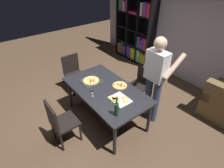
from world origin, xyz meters
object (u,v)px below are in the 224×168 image
second_pizza_plain (120,85)px  kitchen_scissors (92,92)px  chair_far_side (141,82)px  person_serving_pizza (156,77)px  bookshelf (136,32)px  wine_bottle (117,109)px  chair_near_camera (60,121)px  pepperoni_pizza_on_tray (91,81)px  dining_table (106,92)px  chair_left_end (73,71)px

second_pizza_plain → kitchen_scissors: bearing=-105.9°
chair_far_side → person_serving_pizza: person_serving_pizza is taller
bookshelf → person_serving_pizza: bearing=-36.5°
wine_bottle → second_pizza_plain: 0.79m
chair_near_camera → bookshelf: size_ratio=0.46×
person_serving_pizza → pepperoni_pizza_on_tray: 1.25m
dining_table → bookshelf: (-1.67, 2.38, 0.22)m
dining_table → pepperoni_pizza_on_tray: (-0.38, -0.08, 0.09)m
dining_table → kitchen_scissors: size_ratio=8.78×
chair_far_side → second_pizza_plain: 0.75m
dining_table → person_serving_pizza: 0.97m
pepperoni_pizza_on_tray → kitchen_scissors: size_ratio=1.97×
pepperoni_pizza_on_tray → kitchen_scissors: 0.37m
chair_near_camera → dining_table: bearing=90.0°
dining_table → pepperoni_pizza_on_tray: pepperoni_pizza_on_tray is taller
kitchen_scissors → chair_left_end: bearing=168.3°
chair_far_side → kitchen_scissors: size_ratio=4.59×
bookshelf → kitchen_scissors: (1.61, -2.64, -0.15)m
wine_bottle → chair_left_end: bearing=172.3°
chair_far_side → person_serving_pizza: size_ratio=0.51×
chair_near_camera → second_pizza_plain: (0.09, 1.24, 0.25)m
chair_near_camera → chair_left_end: same height
dining_table → bookshelf: bookshelf is taller
chair_far_side → wine_bottle: bearing=-62.1°
pepperoni_pizza_on_tray → kitchen_scissors: pepperoni_pizza_on_tray is taller
bookshelf → person_serving_pizza: size_ratio=1.11×
bookshelf → pepperoni_pizza_on_tray: (1.29, -2.46, -0.14)m
chair_far_side → kitchen_scissors: bearing=-93.1°
chair_left_end → person_serving_pizza: (1.87, 0.75, 0.49)m
chair_near_camera → chair_left_end: bearing=144.3°
chair_left_end → chair_far_side: bearing=35.7°
wine_bottle → second_pizza_plain: (-0.57, 0.54, -0.11)m
chair_near_camera → person_serving_pizza: (0.53, 1.72, 0.49)m
bookshelf → chair_near_camera: bearing=-63.4°
chair_far_side → bookshelf: (-1.67, 1.41, 0.39)m
second_pizza_plain → pepperoni_pizza_on_tray: bearing=-143.3°
chair_left_end → kitchen_scissors: bearing=-11.7°
bookshelf → person_serving_pizza: bookshelf is taller
chair_left_end → bookshelf: (-0.33, 2.38, 0.39)m
chair_left_end → kitchen_scissors: size_ratio=4.59×
person_serving_pizza → bookshelf: bearing=143.5°
chair_left_end → pepperoni_pizza_on_tray: 1.00m
chair_near_camera → bookshelf: 3.76m
bookshelf → pepperoni_pizza_on_tray: size_ratio=5.06×
bookshelf → second_pizza_plain: bookshelf is taller
person_serving_pizza → second_pizza_plain: size_ratio=6.20×
chair_left_end → pepperoni_pizza_on_tray: size_ratio=2.34×
dining_table → wine_bottle: 0.73m
dining_table → person_serving_pizza: bearing=54.9°
dining_table → chair_near_camera: size_ratio=1.91×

